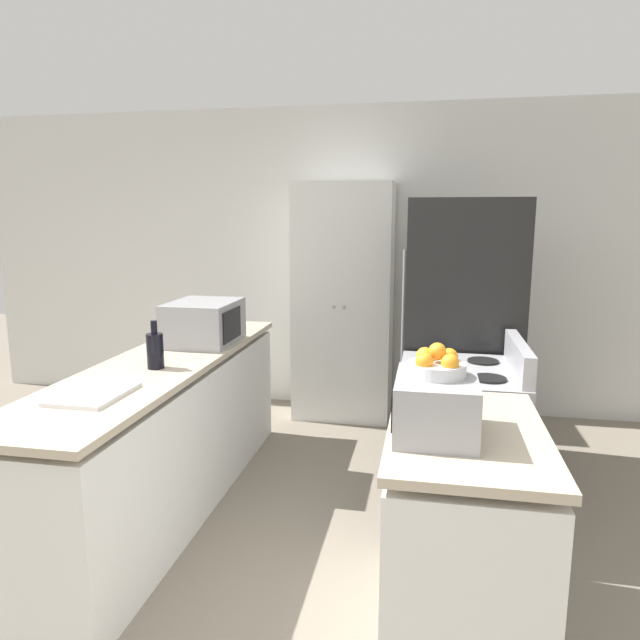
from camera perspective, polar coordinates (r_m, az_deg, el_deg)
name	(u,v)px	position (r m, az deg, el deg)	size (l,w,h in m)	color
wall_back	(353,261)	(5.01, 3.37, 5.95)	(7.00, 0.06, 2.60)	silver
counter_left	(165,436)	(3.49, -15.21, -11.13)	(0.60, 2.49, 0.88)	silver
counter_right	(462,536)	(2.50, 13.98, -20.25)	(0.60, 0.98, 0.88)	silver
pantry_cabinet	(344,302)	(4.76, 2.38, 1.78)	(0.80, 0.52, 1.95)	silver
stove	(458,446)	(3.27, 13.59, -12.12)	(0.66, 0.73, 1.04)	#9E9EA3
refrigerator	(461,336)	(3.92, 13.90, -1.56)	(0.74, 0.79, 1.79)	black
microwave	(204,322)	(3.71, -11.53, -0.24)	(0.41, 0.50, 0.27)	#939399
wine_bottle	(155,350)	(3.16, -16.16, -2.88)	(0.09, 0.09, 0.26)	black
toaster_oven	(435,406)	(2.18, 11.47, -8.41)	(0.30, 0.39, 0.22)	#939399
fruit_bowl	(437,365)	(2.16, 11.61, -4.41)	(0.21, 0.21, 0.13)	silver
cutting_board	(93,394)	(2.80, -21.71, -6.89)	(0.28, 0.37, 0.02)	silver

